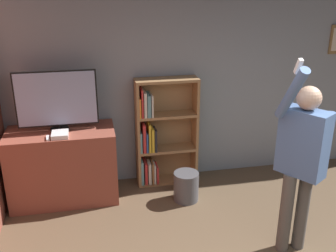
# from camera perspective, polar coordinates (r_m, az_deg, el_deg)

# --- Properties ---
(wall_back) EXTENTS (7.17, 0.09, 2.70)m
(wall_back) POSITION_cam_1_polar(r_m,az_deg,el_deg) (5.38, 4.85, 6.37)
(wall_back) COLOR gray
(wall_back) RESTS_ON ground_plane
(tv_ledge) EXTENTS (1.31, 0.64, 0.93)m
(tv_ledge) POSITION_cam_1_polar(r_m,az_deg,el_deg) (5.14, -14.94, -5.55)
(tv_ledge) COLOR brown
(tv_ledge) RESTS_ON ground_plane
(television) EXTENTS (0.96, 0.22, 0.74)m
(television) POSITION_cam_1_polar(r_m,az_deg,el_deg) (4.87, -15.85, 3.63)
(television) COLOR black
(television) RESTS_ON tv_ledge
(game_console) EXTENTS (0.19, 0.23, 0.05)m
(game_console) POSITION_cam_1_polar(r_m,az_deg,el_deg) (4.78, -15.41, -1.19)
(game_console) COLOR white
(game_console) RESTS_ON tv_ledge
(remote_loose) EXTENTS (0.05, 0.14, 0.02)m
(remote_loose) POSITION_cam_1_polar(r_m,az_deg,el_deg) (4.75, -17.04, -1.70)
(remote_loose) COLOR white
(remote_loose) RESTS_ON tv_ledge
(bookshelf) EXTENTS (0.82, 0.28, 1.47)m
(bookshelf) POSITION_cam_1_polar(r_m,az_deg,el_deg) (5.28, -1.16, -1.21)
(bookshelf) COLOR #997047
(bookshelf) RESTS_ON ground_plane
(person) EXTENTS (0.59, 0.58, 2.07)m
(person) POSITION_cam_1_polar(r_m,az_deg,el_deg) (4.01, 18.85, -4.05)
(person) COLOR #56514C
(person) RESTS_ON ground_plane
(waste_bin) EXTENTS (0.32, 0.32, 0.38)m
(waste_bin) POSITION_cam_1_polar(r_m,az_deg,el_deg) (5.07, 2.65, -8.74)
(waste_bin) COLOR #4C4C51
(waste_bin) RESTS_ON ground_plane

